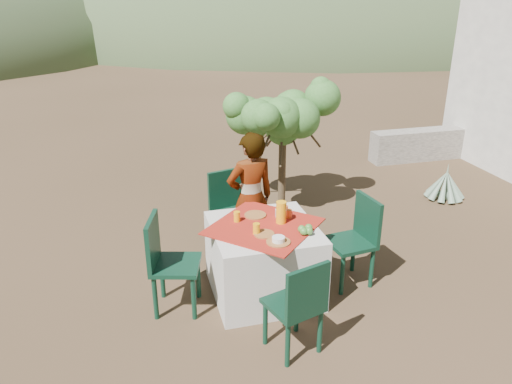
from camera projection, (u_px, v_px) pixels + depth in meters
ground at (325, 282)px, 5.34m from camera, size 160.00×160.00×0.00m
table at (264, 260)px, 5.03m from camera, size 1.30×1.30×0.76m
chair_far at (230, 207)px, 5.84m from camera, size 0.54×0.54×0.96m
chair_near at (299, 304)px, 4.12m from camera, size 0.52×0.52×0.90m
chair_left at (167, 260)px, 4.72m from camera, size 0.55×0.55×0.97m
chair_right at (357, 236)px, 5.17m from camera, size 0.49×0.49×0.95m
person at (251, 198)px, 5.52m from camera, size 0.61×0.46×1.52m
shrub_tree at (285, 121)px, 6.68m from camera, size 1.35×1.33×1.59m
agave at (445, 185)px, 7.38m from camera, size 0.58×0.58×0.61m
stone_wall at (438, 143)px, 9.13m from camera, size 2.60×0.35×0.55m
hill_near_right at (293, 26)px, 40.36m from camera, size 48.00×48.00×20.00m
hill_far_center at (94, 18)px, 50.82m from camera, size 60.00×60.00×24.00m
hill_far_right at (405, 16)px, 53.12m from camera, size 36.00×36.00×14.00m
plate_far at (255, 215)px, 5.09m from camera, size 0.22×0.22×0.01m
plate_near at (264, 234)px, 4.70m from camera, size 0.20×0.20×0.01m
glass_far at (237, 217)px, 4.95m from camera, size 0.06×0.06×0.10m
glass_near at (256, 229)px, 4.70m from camera, size 0.07×0.07×0.11m
juice_pitcher at (281, 212)px, 4.90m from camera, size 0.10×0.10×0.22m
bowl_plate at (278, 242)px, 4.56m from camera, size 0.23×0.23×0.01m
white_bowl at (278, 239)px, 4.55m from camera, size 0.12×0.12×0.04m
jar_left at (289, 214)px, 5.03m from camera, size 0.06×0.06×0.09m
jar_right at (285, 211)px, 5.08m from camera, size 0.07×0.07×0.11m
napkin_holder at (279, 213)px, 5.05m from camera, size 0.07×0.05×0.08m
fruit_cluster at (306, 230)px, 4.72m from camera, size 0.15×0.14×0.07m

